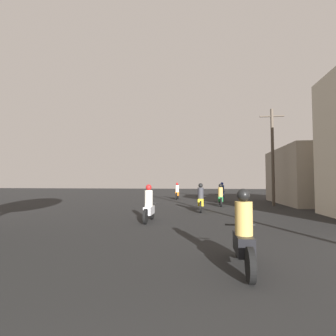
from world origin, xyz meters
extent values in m
cylinder|color=black|center=(1.25, 6.14, 0.29)|extent=(0.10, 0.57, 0.57)
cylinder|color=black|center=(1.25, 4.71, 0.29)|extent=(0.10, 0.57, 0.57)
cube|color=black|center=(1.25, 5.43, 0.46)|extent=(0.30, 0.87, 0.35)
cylinder|color=black|center=(1.25, 5.89, 0.74)|extent=(0.60, 0.04, 0.04)
cylinder|color=#B28E47|center=(1.25, 5.34, 0.95)|extent=(0.32, 0.32, 0.62)
sphere|color=black|center=(1.25, 5.34, 1.38)|extent=(0.24, 0.24, 0.24)
cylinder|color=black|center=(-1.69, 11.50, 0.29)|extent=(0.10, 0.58, 0.58)
cylinder|color=black|center=(-1.69, 10.19, 0.29)|extent=(0.10, 0.58, 0.58)
cube|color=#ADADB2|center=(-1.69, 10.84, 0.45)|extent=(0.30, 0.90, 0.32)
cylinder|color=black|center=(-1.69, 11.27, 0.71)|extent=(0.60, 0.04, 0.04)
cylinder|color=silver|center=(-1.69, 10.75, 0.94)|extent=(0.32, 0.32, 0.66)
sphere|color=#A51919|center=(-1.69, 10.75, 1.39)|extent=(0.24, 0.24, 0.24)
cylinder|color=black|center=(0.36, 15.65, 0.31)|extent=(0.10, 0.61, 0.61)
cylinder|color=black|center=(0.36, 14.17, 0.31)|extent=(0.10, 0.61, 0.61)
cube|color=gold|center=(0.36, 14.91, 0.50)|extent=(0.30, 0.85, 0.38)
cylinder|color=black|center=(0.36, 15.39, 0.79)|extent=(0.60, 0.04, 0.04)
cylinder|color=#2D2D33|center=(0.36, 14.82, 0.99)|extent=(0.32, 0.32, 0.61)
sphere|color=black|center=(0.36, 14.82, 1.42)|extent=(0.24, 0.24, 0.24)
cylinder|color=black|center=(1.64, 18.97, 0.29)|extent=(0.10, 0.59, 0.59)
cylinder|color=black|center=(1.64, 17.63, 0.29)|extent=(0.10, 0.59, 0.59)
cube|color=#1E6B33|center=(1.64, 18.30, 0.46)|extent=(0.30, 0.75, 0.33)
cylinder|color=black|center=(1.64, 18.74, 0.72)|extent=(0.60, 0.04, 0.04)
cylinder|color=#B28E47|center=(1.64, 18.22, 0.93)|extent=(0.32, 0.32, 0.62)
sphere|color=black|center=(1.64, 18.22, 1.36)|extent=(0.24, 0.24, 0.24)
cylinder|color=black|center=(2.02, 22.79, 0.29)|extent=(0.10, 0.58, 0.58)
cylinder|color=black|center=(2.02, 21.38, 0.29)|extent=(0.10, 0.58, 0.58)
cube|color=#1E389E|center=(2.02, 22.08, 0.50)|extent=(0.30, 0.83, 0.42)
cylinder|color=black|center=(2.02, 22.54, 0.81)|extent=(0.60, 0.04, 0.04)
cylinder|color=navy|center=(2.02, 22.00, 1.02)|extent=(0.32, 0.32, 0.63)
sphere|color=navy|center=(2.02, 22.00, 1.46)|extent=(0.24, 0.24, 0.24)
cylinder|color=black|center=(-1.89, 25.17, 0.32)|extent=(0.10, 0.65, 0.65)
cylinder|color=black|center=(-1.89, 23.86, 0.32)|extent=(0.10, 0.65, 0.65)
cube|color=orange|center=(-1.89, 24.52, 0.49)|extent=(0.30, 0.71, 0.34)
cylinder|color=black|center=(-1.89, 24.94, 0.76)|extent=(0.60, 0.04, 0.04)
cylinder|color=silver|center=(-1.89, 24.45, 0.97)|extent=(0.32, 0.32, 0.62)
sphere|color=#A51919|center=(-1.89, 24.45, 1.40)|extent=(0.24, 0.24, 0.24)
cube|color=gray|center=(8.85, 20.73, 2.05)|extent=(5.61, 7.86, 4.09)
cylinder|color=#4C4238|center=(5.19, 18.78, 3.30)|extent=(0.20, 0.20, 6.59)
cylinder|color=#4C4238|center=(5.19, 18.78, 6.09)|extent=(1.60, 0.10, 0.10)
camera|label=1|loc=(0.51, 0.31, 1.63)|focal=28.00mm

